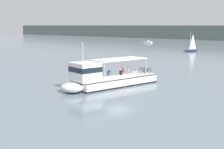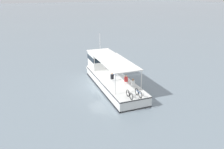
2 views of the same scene
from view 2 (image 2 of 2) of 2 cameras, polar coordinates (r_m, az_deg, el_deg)
ground_plane at (r=25.44m, az=-3.07°, el=-3.17°), size 400.00×400.00×0.00m
ferry_main at (r=26.16m, az=-0.79°, el=-0.07°), size 5.05×13.03×5.32m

